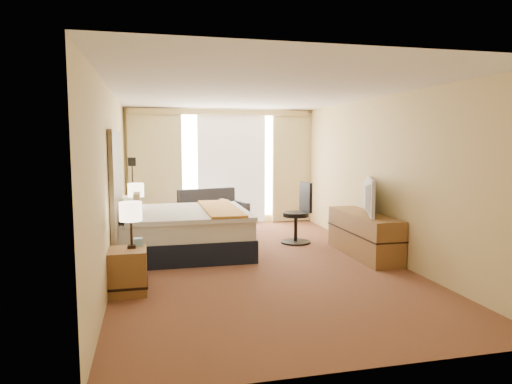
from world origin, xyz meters
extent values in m
cube|color=#511717|center=(0.00, 0.00, 0.00)|extent=(4.20, 7.00, 0.02)
cube|color=silver|center=(0.00, 0.00, 2.60)|extent=(4.20, 7.00, 0.02)
cube|color=#D5BB82|center=(0.00, 3.50, 1.30)|extent=(4.20, 0.02, 2.60)
cube|color=#D5BB82|center=(0.00, -3.50, 1.30)|extent=(4.20, 0.02, 2.60)
cube|color=#D5BB82|center=(-2.10, 0.00, 1.30)|extent=(0.02, 7.00, 2.60)
cube|color=#D5BB82|center=(2.10, 0.00, 1.30)|extent=(0.02, 7.00, 2.60)
cube|color=black|center=(-2.06, 0.20, 1.28)|extent=(0.06, 1.85, 1.50)
cube|color=brown|center=(-1.87, -1.05, 0.28)|extent=(0.45, 0.52, 0.55)
cube|color=brown|center=(-1.87, 1.45, 0.28)|extent=(0.45, 0.52, 0.55)
cube|color=brown|center=(1.83, 0.00, 0.35)|extent=(0.50, 1.80, 0.70)
cube|color=white|center=(0.25, 3.47, 1.32)|extent=(2.30, 0.02, 2.30)
cube|color=beige|center=(-1.45, 3.38, 1.27)|extent=(1.15, 0.09, 2.50)
cube|color=beige|center=(1.65, 3.38, 1.27)|extent=(0.90, 0.09, 2.50)
cube|color=white|center=(0.25, 3.43, 1.27)|extent=(1.55, 0.04, 2.50)
cube|color=#D5BB82|center=(0.00, 3.34, 2.52)|extent=(4.00, 0.16, 0.12)
cube|color=black|center=(-1.05, 0.85, 0.18)|extent=(2.14, 1.93, 0.36)
cube|color=silver|center=(-1.05, 0.85, 0.51)|extent=(2.09, 1.88, 0.31)
cube|color=silver|center=(-0.97, 0.85, 0.69)|extent=(1.95, 1.95, 0.07)
cube|color=#B38929|center=(-0.42, 0.85, 0.74)|extent=(0.56, 1.95, 0.04)
cube|color=silver|center=(-1.94, 0.38, 0.81)|extent=(0.29, 0.79, 0.18)
cube|color=silver|center=(-1.94, 1.32, 0.81)|extent=(0.29, 0.79, 0.18)
cube|color=beige|center=(-1.79, 0.85, 0.86)|extent=(0.10, 0.43, 0.37)
cube|color=#561821|center=(-0.31, 2.64, 0.12)|extent=(1.55, 1.12, 0.25)
cube|color=#313136|center=(-0.29, 2.59, 0.33)|extent=(1.41, 0.95, 0.16)
cube|color=#313136|center=(-0.39, 2.93, 0.60)|extent=(1.28, 0.51, 0.55)
cube|color=#313136|center=(-0.93, 2.45, 0.36)|extent=(0.31, 0.74, 0.45)
cube|color=#313136|center=(0.31, 2.83, 0.36)|extent=(0.31, 0.74, 0.45)
cube|color=beige|center=(-0.05, 2.66, 0.50)|extent=(0.18, 0.36, 0.32)
cube|color=black|center=(-1.90, 2.30, 0.01)|extent=(0.20, 0.20, 0.02)
cylinder|color=black|center=(-1.90, 2.30, 0.72)|extent=(0.03, 0.03, 1.40)
cube|color=black|center=(-1.90, 2.30, 1.49)|extent=(0.14, 0.14, 0.16)
cylinder|color=black|center=(1.03, 1.15, 0.02)|extent=(0.55, 0.55, 0.03)
cylinder|color=black|center=(1.03, 1.15, 0.28)|extent=(0.07, 0.07, 0.49)
cylinder|color=black|center=(1.03, 1.15, 0.54)|extent=(0.48, 0.48, 0.08)
cube|color=black|center=(1.23, 1.17, 0.85)|extent=(0.10, 0.44, 0.55)
cube|color=black|center=(-1.82, -1.00, 0.57)|extent=(0.10, 0.10, 0.04)
cylinder|color=black|center=(-1.82, -1.00, 0.76)|extent=(0.03, 0.03, 0.35)
cylinder|color=#FFE3BF|center=(-1.82, -1.00, 1.01)|extent=(0.28, 0.28, 0.24)
cube|color=black|center=(-1.82, 1.52, 0.57)|extent=(0.10, 0.10, 0.04)
cylinder|color=black|center=(-1.82, 1.52, 0.76)|extent=(0.03, 0.03, 0.35)
cylinder|color=#FFE3BF|center=(-1.82, 1.52, 1.02)|extent=(0.28, 0.28, 0.24)
cube|color=#82AFCA|center=(-1.75, -0.88, 0.60)|extent=(0.11, 0.11, 0.10)
cube|color=black|center=(-1.83, 1.52, 0.58)|extent=(0.21, 0.19, 0.07)
imported|color=black|center=(1.78, -0.07, 0.99)|extent=(0.51, 0.99, 0.59)
camera|label=1|loc=(-1.59, -6.78, 1.87)|focal=32.00mm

